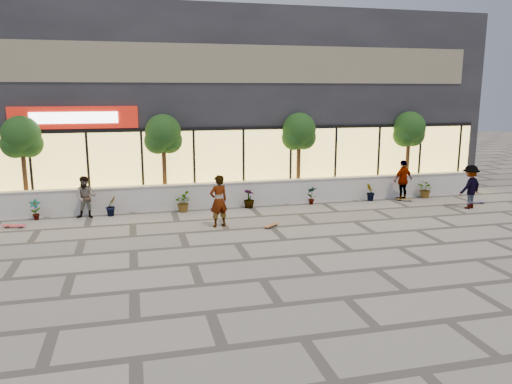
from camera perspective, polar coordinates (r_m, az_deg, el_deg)
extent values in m
plane|color=gray|center=(15.17, 5.17, -7.21)|extent=(80.00, 80.00, 0.00)
cube|color=white|center=(21.56, -0.88, -0.19)|extent=(22.00, 0.35, 1.00)
cube|color=#B2AFA8|center=(21.46, -0.88, 1.17)|extent=(22.00, 0.42, 0.04)
cube|color=black|center=(26.51, -3.64, 10.13)|extent=(24.00, 9.00, 8.50)
cube|color=#FFD766|center=(22.29, -1.46, 3.33)|extent=(23.04, 0.05, 3.00)
cube|color=black|center=(22.10, -1.46, 7.30)|extent=(23.04, 0.08, 0.15)
cube|color=#A9170C|center=(21.64, -20.05, 7.99)|extent=(5.00, 0.10, 0.90)
cube|color=white|center=(21.57, -20.07, 7.98)|extent=(3.40, 0.06, 0.45)
cube|color=brown|center=(22.10, -1.51, 14.43)|extent=(21.60, 0.05, 1.60)
imported|color=#133D16|center=(20.84, -23.92, -1.85)|extent=(0.43, 0.29, 0.81)
imported|color=#133D16|center=(20.53, -16.21, -1.51)|extent=(0.57, 0.57, 0.81)
imported|color=#133D16|center=(20.59, -8.41, -1.13)|extent=(0.68, 0.77, 0.81)
imported|color=#133D16|center=(21.03, -0.80, -0.75)|extent=(0.64, 0.64, 0.81)
imported|color=#133D16|center=(21.82, 6.38, -0.37)|extent=(0.46, 0.35, 0.81)
imported|color=#133D16|center=(22.93, 12.95, -0.02)|extent=(0.55, 0.57, 0.81)
imported|color=#133D16|center=(24.32, 18.86, 0.30)|extent=(0.77, 0.84, 0.81)
cylinder|color=#4E2A1B|center=(21.92, -24.92, 1.91)|extent=(0.18, 0.18, 3.24)
sphere|color=#133D16|center=(21.75, -25.26, 5.94)|extent=(1.50, 1.50, 1.50)
sphere|color=#133D16|center=(21.78, -25.85, 4.94)|extent=(1.10, 1.10, 1.10)
sphere|color=#133D16|center=(21.78, -24.51, 5.05)|extent=(1.10, 1.10, 1.10)
cylinder|color=#4E2A1B|center=(21.55, -10.42, 2.65)|extent=(0.18, 0.18, 3.24)
sphere|color=#133D16|center=(21.37, -10.57, 6.75)|extent=(1.50, 1.50, 1.50)
sphere|color=#133D16|center=(21.34, -11.20, 5.75)|extent=(1.10, 1.10, 1.10)
sphere|color=#133D16|center=(21.47, -9.88, 5.83)|extent=(1.10, 1.10, 1.10)
cylinder|color=#4E2A1B|center=(22.71, 4.88, 3.23)|extent=(0.18, 0.18, 3.24)
sphere|color=#133D16|center=(22.54, 4.95, 7.13)|extent=(1.50, 1.50, 1.50)
sphere|color=#133D16|center=(22.44, 4.36, 6.20)|extent=(1.10, 1.10, 1.10)
sphere|color=#133D16|center=(22.70, 5.49, 6.24)|extent=(1.10, 1.10, 1.10)
cylinder|color=#4E2A1B|center=(25.02, 16.92, 3.54)|extent=(0.18, 0.18, 3.24)
sphere|color=#133D16|center=(24.86, 17.13, 7.07)|extent=(1.50, 1.50, 1.50)
sphere|color=#133D16|center=(24.72, 16.64, 6.24)|extent=(1.10, 1.10, 1.10)
sphere|color=#133D16|center=(25.06, 17.51, 6.25)|extent=(1.10, 1.10, 1.10)
imported|color=silver|center=(18.05, -4.30, -1.03)|extent=(0.80, 0.64, 1.91)
imported|color=tan|center=(20.36, -18.87, -0.57)|extent=(0.88, 0.74, 1.65)
imported|color=silver|center=(23.42, 16.45, 1.31)|extent=(1.16, 0.75, 1.83)
imported|color=maroon|center=(22.70, 23.26, 0.54)|extent=(1.35, 1.04, 1.84)
cube|color=brown|center=(18.13, 1.76, -3.79)|extent=(0.70, 0.66, 0.02)
cylinder|color=black|center=(18.37, 1.97, -3.76)|extent=(0.06, 0.06, 0.05)
cylinder|color=black|center=(18.30, 2.34, -3.82)|extent=(0.06, 0.06, 0.05)
cylinder|color=black|center=(17.99, 1.17, -4.09)|extent=(0.06, 0.06, 0.05)
cylinder|color=black|center=(17.92, 1.54, -4.15)|extent=(0.06, 0.06, 0.05)
cube|color=red|center=(20.04, -25.94, -3.45)|extent=(0.87, 0.45, 0.02)
cylinder|color=black|center=(19.99, -25.16, -3.60)|extent=(0.07, 0.05, 0.06)
cylinder|color=black|center=(19.86, -25.36, -3.71)|extent=(0.07, 0.05, 0.06)
cylinder|color=black|center=(20.24, -26.47, -3.54)|extent=(0.07, 0.05, 0.06)
cylinder|color=black|center=(20.11, -26.68, -3.65)|extent=(0.07, 0.05, 0.06)
cube|color=brown|center=(23.38, 16.63, -0.81)|extent=(0.71, 0.50, 0.02)
cylinder|color=black|center=(23.46, 17.15, -0.93)|extent=(0.06, 0.05, 0.05)
cylinder|color=black|center=(23.34, 17.16, -0.99)|extent=(0.06, 0.05, 0.05)
cylinder|color=black|center=(23.45, 16.09, -0.88)|extent=(0.06, 0.05, 0.05)
cylinder|color=black|center=(23.32, 16.09, -0.94)|extent=(0.06, 0.05, 0.05)
cube|color=#5E4E90|center=(23.93, 23.93, -1.02)|extent=(0.80, 0.25, 0.02)
cylinder|color=black|center=(24.14, 24.31, -1.10)|extent=(0.06, 0.03, 0.06)
cylinder|color=black|center=(24.03, 24.50, -1.17)|extent=(0.06, 0.03, 0.06)
cylinder|color=black|center=(23.87, 23.35, -1.15)|extent=(0.06, 0.03, 0.06)
cylinder|color=black|center=(23.75, 23.53, -1.22)|extent=(0.06, 0.03, 0.06)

